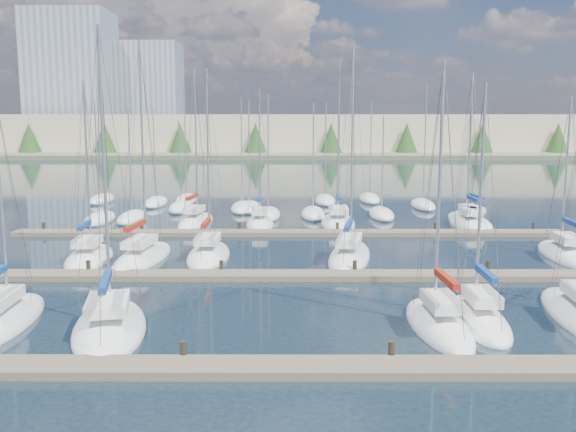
{
  "coord_description": "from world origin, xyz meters",
  "views": [
    {
      "loc": [
        0.08,
        -20.61,
        9.35
      ],
      "look_at": [
        0.0,
        14.0,
        4.0
      ],
      "focal_mm": 40.0,
      "sensor_mm": 36.0,
      "label": 1
    }
  ],
  "objects_px": {
    "sailboat_p": "(338,222)",
    "sailboat_b": "(3,321)",
    "sailboat_q": "(469,224)",
    "sailboat_h": "(89,258)",
    "sailboat_e": "(478,319)",
    "sailboat_k": "(350,256)",
    "sailboat_i": "(142,257)",
    "sailboat_m": "(564,254)",
    "sailboat_o": "(260,223)",
    "sailboat_r": "(469,221)",
    "sailboat_c": "(110,327)",
    "sailboat_j": "(209,255)",
    "sailboat_n": "(196,222)",
    "sailboat_d": "(438,324)"
  },
  "relations": [
    {
      "from": "sailboat_d",
      "to": "sailboat_r",
      "type": "distance_m",
      "value": 30.55
    },
    {
      "from": "sailboat_o",
      "to": "sailboat_r",
      "type": "bearing_deg",
      "value": 4.58
    },
    {
      "from": "sailboat_h",
      "to": "sailboat_d",
      "type": "bearing_deg",
      "value": -38.71
    },
    {
      "from": "sailboat_b",
      "to": "sailboat_k",
      "type": "bearing_deg",
      "value": 35.67
    },
    {
      "from": "sailboat_n",
      "to": "sailboat_e",
      "type": "xyz_separation_m",
      "value": [
        17.0,
        -27.59,
        -0.01
      ]
    },
    {
      "from": "sailboat_o",
      "to": "sailboat_c",
      "type": "height_order",
      "value": "sailboat_c"
    },
    {
      "from": "sailboat_k",
      "to": "sailboat_r",
      "type": "bearing_deg",
      "value": 60.77
    },
    {
      "from": "sailboat_d",
      "to": "sailboat_h",
      "type": "distance_m",
      "value": 24.1
    },
    {
      "from": "sailboat_i",
      "to": "sailboat_c",
      "type": "relative_size",
      "value": 1.07
    },
    {
      "from": "sailboat_b",
      "to": "sailboat_q",
      "type": "bearing_deg",
      "value": 39.91
    },
    {
      "from": "sailboat_p",
      "to": "sailboat_q",
      "type": "bearing_deg",
      "value": -2.99
    },
    {
      "from": "sailboat_r",
      "to": "sailboat_i",
      "type": "xyz_separation_m",
      "value": [
        -25.82,
        -15.28,
        0.0
      ]
    },
    {
      "from": "sailboat_k",
      "to": "sailboat_d",
      "type": "bearing_deg",
      "value": -69.42
    },
    {
      "from": "sailboat_n",
      "to": "sailboat_b",
      "type": "relative_size",
      "value": 1.24
    },
    {
      "from": "sailboat_i",
      "to": "sailboat_n",
      "type": "bearing_deg",
      "value": 90.44
    },
    {
      "from": "sailboat_p",
      "to": "sailboat_c",
      "type": "height_order",
      "value": "sailboat_p"
    },
    {
      "from": "sailboat_b",
      "to": "sailboat_r",
      "type": "bearing_deg",
      "value": 41.25
    },
    {
      "from": "sailboat_p",
      "to": "sailboat_b",
      "type": "height_order",
      "value": "sailboat_p"
    },
    {
      "from": "sailboat_m",
      "to": "sailboat_h",
      "type": "bearing_deg",
      "value": -173.8
    },
    {
      "from": "sailboat_q",
      "to": "sailboat_b",
      "type": "bearing_deg",
      "value": -137.12
    },
    {
      "from": "sailboat_o",
      "to": "sailboat_m",
      "type": "xyz_separation_m",
      "value": [
        21.15,
        -12.57,
        -0.02
      ]
    },
    {
      "from": "sailboat_p",
      "to": "sailboat_j",
      "type": "relative_size",
      "value": 1.12
    },
    {
      "from": "sailboat_c",
      "to": "sailboat_b",
      "type": "relative_size",
      "value": 1.21
    },
    {
      "from": "sailboat_i",
      "to": "sailboat_b",
      "type": "height_order",
      "value": "sailboat_i"
    },
    {
      "from": "sailboat_o",
      "to": "sailboat_n",
      "type": "relative_size",
      "value": 0.87
    },
    {
      "from": "sailboat_n",
      "to": "sailboat_p",
      "type": "height_order",
      "value": "sailboat_p"
    },
    {
      "from": "sailboat_h",
      "to": "sailboat_b",
      "type": "xyz_separation_m",
      "value": [
        0.12,
        -13.13,
        -0.01
      ]
    },
    {
      "from": "sailboat_e",
      "to": "sailboat_b",
      "type": "xyz_separation_m",
      "value": [
        -21.75,
        -0.27,
        -0.01
      ]
    },
    {
      "from": "sailboat_k",
      "to": "sailboat_i",
      "type": "xyz_separation_m",
      "value": [
        -13.71,
        -0.47,
        0.01
      ]
    },
    {
      "from": "sailboat_c",
      "to": "sailboat_e",
      "type": "bearing_deg",
      "value": -6.96
    },
    {
      "from": "sailboat_o",
      "to": "sailboat_i",
      "type": "bearing_deg",
      "value": -118.06
    },
    {
      "from": "sailboat_h",
      "to": "sailboat_r",
      "type": "height_order",
      "value": "sailboat_r"
    },
    {
      "from": "sailboat_n",
      "to": "sailboat_p",
      "type": "bearing_deg",
      "value": 6.28
    },
    {
      "from": "sailboat_q",
      "to": "sailboat_h",
      "type": "distance_m",
      "value": 31.78
    },
    {
      "from": "sailboat_p",
      "to": "sailboat_e",
      "type": "distance_m",
      "value": 27.73
    },
    {
      "from": "sailboat_p",
      "to": "sailboat_m",
      "type": "xyz_separation_m",
      "value": [
        14.3,
        -13.36,
        -0.01
      ]
    },
    {
      "from": "sailboat_n",
      "to": "sailboat_m",
      "type": "distance_m",
      "value": 30.12
    },
    {
      "from": "sailboat_d",
      "to": "sailboat_c",
      "type": "relative_size",
      "value": 0.9
    },
    {
      "from": "sailboat_k",
      "to": "sailboat_p",
      "type": "bearing_deg",
      "value": 98.91
    },
    {
      "from": "sailboat_k",
      "to": "sailboat_c",
      "type": "height_order",
      "value": "sailboat_k"
    },
    {
      "from": "sailboat_q",
      "to": "sailboat_i",
      "type": "bearing_deg",
      "value": -152.07
    },
    {
      "from": "sailboat_d",
      "to": "sailboat_m",
      "type": "xyz_separation_m",
      "value": [
        11.92,
        14.84,
        -0.01
      ]
    },
    {
      "from": "sailboat_r",
      "to": "sailboat_c",
      "type": "relative_size",
      "value": 1.0
    },
    {
      "from": "sailboat_q",
      "to": "sailboat_p",
      "type": "distance_m",
      "value": 11.32
    },
    {
      "from": "sailboat_r",
      "to": "sailboat_k",
      "type": "distance_m",
      "value": 19.12
    },
    {
      "from": "sailboat_j",
      "to": "sailboat_i",
      "type": "bearing_deg",
      "value": -168.6
    },
    {
      "from": "sailboat_b",
      "to": "sailboat_j",
      "type": "bearing_deg",
      "value": 58.46
    },
    {
      "from": "sailboat_h",
      "to": "sailboat_m",
      "type": "bearing_deg",
      "value": -2.03
    },
    {
      "from": "sailboat_h",
      "to": "sailboat_m",
      "type": "height_order",
      "value": "sailboat_h"
    },
    {
      "from": "sailboat_i",
      "to": "sailboat_c",
      "type": "bearing_deg",
      "value": -77.02
    }
  ]
}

